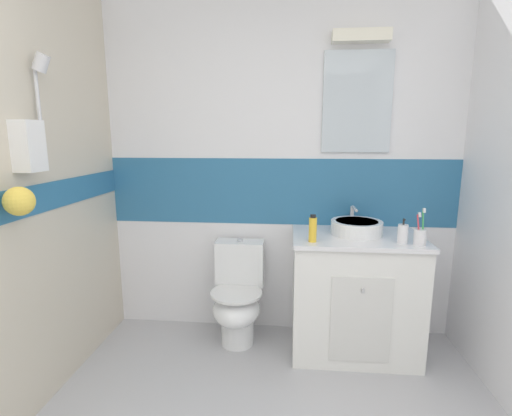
# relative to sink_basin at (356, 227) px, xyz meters

# --- Properties ---
(wall_back_tiled) EXTENTS (3.20, 0.20, 2.50)m
(wall_back_tiled) POSITION_rel_sink_basin_xyz_m (-0.53, 0.29, 0.36)
(wall_back_tiled) COLOR white
(wall_back_tiled) RESTS_ON ground_plane
(vanity_cabinet) EXTENTS (0.87, 0.58, 0.85)m
(vanity_cabinet) POSITION_rel_sink_basin_xyz_m (0.00, -0.03, -0.47)
(vanity_cabinet) COLOR white
(vanity_cabinet) RESTS_ON ground_plane
(sink_basin) EXTENTS (0.35, 0.39, 0.17)m
(sink_basin) POSITION_rel_sink_basin_xyz_m (0.00, 0.00, 0.00)
(sink_basin) COLOR white
(sink_basin) RESTS_ON vanity_cabinet
(toilet) EXTENTS (0.37, 0.50, 0.75)m
(toilet) POSITION_rel_sink_basin_xyz_m (-0.83, -0.00, -0.55)
(toilet) COLOR white
(toilet) RESTS_ON ground_plane
(toothbrush_cup) EXTENTS (0.08, 0.08, 0.23)m
(toothbrush_cup) POSITION_rel_sink_basin_xyz_m (0.35, -0.24, 0.01)
(toothbrush_cup) COLOR white
(toothbrush_cup) RESTS_ON vanity_cabinet
(soap_dispenser) EXTENTS (0.06, 0.06, 0.16)m
(soap_dispenser) POSITION_rel_sink_basin_xyz_m (0.25, -0.21, 0.01)
(soap_dispenser) COLOR white
(soap_dispenser) RESTS_ON vanity_cabinet
(deodorant_spray_can) EXTENTS (0.05, 0.05, 0.18)m
(deodorant_spray_can) POSITION_rel_sink_basin_xyz_m (-0.31, -0.22, 0.03)
(deodorant_spray_can) COLOR yellow
(deodorant_spray_can) RESTS_ON vanity_cabinet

